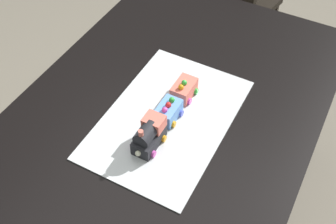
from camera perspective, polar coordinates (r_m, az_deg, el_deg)
The scene contains 7 objects.
ground_plane at distance 2.07m, azimuth 0.48°, elevation -12.51°, with size 8.00×8.00×0.00m, color gray.
dining_table at distance 1.55m, azimuth 0.63°, elevation -1.20°, with size 1.40×1.00×0.74m.
chair at distance 2.43m, azimuth 8.53°, elevation 14.58°, with size 0.46×0.46×0.86m.
cake_board at distance 1.41m, azimuth 0.00°, elevation -0.85°, with size 0.60×0.40×0.00m, color silver.
cake_locomotive at distance 1.31m, azimuth -2.62°, elevation -3.15°, with size 0.14×0.08×0.12m.
cake_car_gondola_sky_blue at distance 1.39m, azimuth 0.04°, elevation 0.09°, with size 0.10×0.08×0.07m.
cake_car_caboose_coral at distance 1.46m, azimuth 2.21°, elevation 3.12°, with size 0.10×0.08×0.07m.
Camera 1 is at (-0.89, -0.45, 1.82)m, focal length 44.26 mm.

